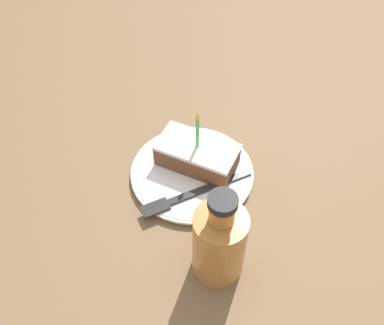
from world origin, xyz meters
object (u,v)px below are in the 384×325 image
(plate, at_px, (192,173))
(cake_slice, at_px, (197,154))
(fork, at_px, (190,194))
(bottle, at_px, (219,242))

(plate, height_order, cake_slice, cake_slice)
(plate, height_order, fork, fork)
(plate, relative_size, cake_slice, 1.56)
(plate, relative_size, bottle, 1.24)
(bottle, bearing_deg, fork, 43.75)
(cake_slice, distance_m, fork, 0.07)
(fork, distance_m, bottle, 0.14)
(fork, bearing_deg, cake_slice, 16.14)
(plate, distance_m, cake_slice, 0.04)
(cake_slice, xyz_separation_m, fork, (-0.07, -0.02, -0.02))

